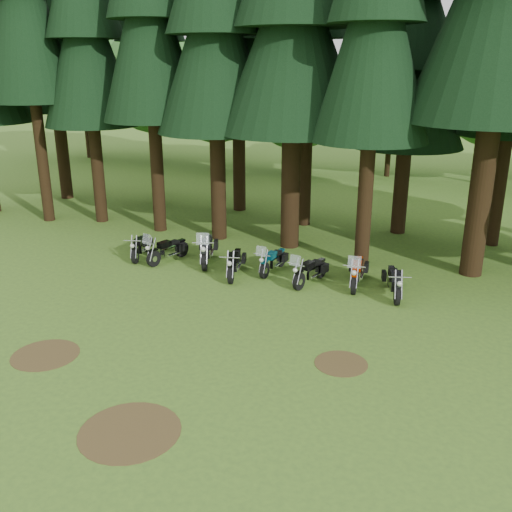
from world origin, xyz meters
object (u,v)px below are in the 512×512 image
object	(u,v)px
motorcycle_6	(357,273)
motorcycle_7	(394,283)
motorcycle_4	(273,261)
motorcycle_0	(141,247)
motorcycle_2	(207,250)
motorcycle_1	(168,251)
motorcycle_5	(310,272)
motorcycle_3	(234,264)

from	to	relation	value
motorcycle_6	motorcycle_7	distance (m)	1.41
motorcycle_6	motorcycle_4	bearing A→B (deg)	171.08
motorcycle_0	motorcycle_2	bearing A→B (deg)	-8.27
motorcycle_1	motorcycle_5	bearing A→B (deg)	15.24
motorcycle_3	motorcycle_6	world-z (taller)	motorcycle_6
motorcycle_2	motorcycle_6	xyz separation A→B (m)	(5.92, -0.19, -0.04)
motorcycle_7	motorcycle_4	bearing A→B (deg)	156.08
motorcycle_0	motorcycle_6	xyz separation A→B (m)	(8.69, 0.19, 0.05)
motorcycle_0	motorcycle_7	distance (m)	10.04
motorcycle_0	motorcycle_4	bearing A→B (deg)	-12.31
motorcycle_6	motorcycle_7	world-z (taller)	motorcycle_6
motorcycle_7	motorcycle_3	bearing A→B (deg)	166.13
motorcycle_7	motorcycle_5	bearing A→B (deg)	163.56
motorcycle_2	motorcycle_7	bearing A→B (deg)	-24.84
motorcycle_1	motorcycle_6	size ratio (longest dim) A/B	0.92
motorcycle_5	motorcycle_0	bearing A→B (deg)	-166.91
motorcycle_0	motorcycle_4	world-z (taller)	motorcycle_4
motorcycle_0	motorcycle_1	world-z (taller)	motorcycle_1
motorcycle_3	motorcycle_2	bearing A→B (deg)	136.12
motorcycle_2	motorcycle_3	distance (m)	1.78
motorcycle_5	motorcycle_7	world-z (taller)	motorcycle_5
motorcycle_0	motorcycle_1	distance (m)	1.27
motorcycle_3	motorcycle_5	size ratio (longest dim) A/B	1.03
motorcycle_2	motorcycle_4	size ratio (longest dim) A/B	1.18
motorcycle_1	motorcycle_3	world-z (taller)	motorcycle_1
motorcycle_3	motorcycle_7	world-z (taller)	motorcycle_3
motorcycle_0	motorcycle_1	xyz separation A→B (m)	(1.27, -0.05, 0.02)
motorcycle_0	motorcycle_6	size ratio (longest dim) A/B	0.88
motorcycle_7	motorcycle_6	bearing A→B (deg)	146.43
motorcycle_5	motorcycle_7	distance (m)	2.92
motorcycle_4	motorcycle_5	distance (m)	1.72
motorcycle_5	motorcycle_7	size ratio (longest dim) A/B	0.99
motorcycle_0	motorcycle_2	distance (m)	2.80
motorcycle_0	motorcycle_7	size ratio (longest dim) A/B	0.95
motorcycle_5	motorcycle_7	bearing A→B (deg)	15.14
motorcycle_4	motorcycle_1	bearing A→B (deg)	-168.99
motorcycle_2	motorcycle_3	bearing A→B (deg)	-49.52
motorcycle_6	motorcycle_0	bearing A→B (deg)	175.37
motorcycle_0	motorcycle_6	world-z (taller)	motorcycle_6
motorcycle_0	motorcycle_3	xyz separation A→B (m)	(4.32, -0.50, 0.03)
motorcycle_0	motorcycle_3	world-z (taller)	motorcycle_3
motorcycle_4	motorcycle_6	bearing A→B (deg)	2.52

